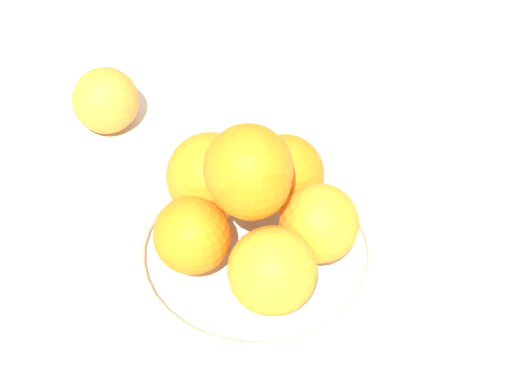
% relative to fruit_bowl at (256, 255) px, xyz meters
% --- Properties ---
extents(ground_plane, '(4.00, 4.00, 0.00)m').
position_rel_fruit_bowl_xyz_m(ground_plane, '(0.00, 0.00, -0.02)').
color(ground_plane, beige).
extents(fruit_bowl, '(0.23, 0.23, 0.03)m').
position_rel_fruit_bowl_xyz_m(fruit_bowl, '(0.00, 0.00, 0.00)').
color(fruit_bowl, silver).
rests_on(fruit_bowl, ground_plane).
extents(orange_pile, '(0.19, 0.17, 0.13)m').
position_rel_fruit_bowl_xyz_m(orange_pile, '(0.00, 0.00, 0.07)').
color(orange_pile, orange).
rests_on(orange_pile, fruit_bowl).
extents(stray_orange, '(0.07, 0.07, 0.07)m').
position_rel_fruit_bowl_xyz_m(stray_orange, '(0.23, 0.08, 0.02)').
color(stray_orange, orange).
rests_on(stray_orange, ground_plane).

